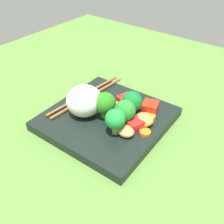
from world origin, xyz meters
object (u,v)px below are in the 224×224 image
rice_mound (84,101)px  broccoli_floret_0 (115,120)px  square_plate (107,119)px  carrot_slice_2 (150,117)px  chopstick_pair (87,96)px

rice_mound → broccoli_floret_0: size_ratio=1.34×
square_plate → carrot_slice_2: 9.07cm
square_plate → chopstick_pair: chopstick_pair is taller
broccoli_floret_0 → carrot_slice_2: 9.20cm
rice_mound → chopstick_pair: 7.07cm
square_plate → rice_mound: bearing=121.6°
chopstick_pair → carrot_slice_2: bearing=102.6°
rice_mound → carrot_slice_2: size_ratio=3.23×
carrot_slice_2 → chopstick_pair: size_ratio=0.11×
square_plate → carrot_slice_2: bearing=-58.7°
rice_mound → broccoli_floret_0: bearing=-97.3°
square_plate → rice_mound: 6.33cm
broccoli_floret_0 → chopstick_pair: 14.56cm
square_plate → rice_mound: (-2.42, 3.93, 4.34)cm
chopstick_pair → square_plate: bearing=77.4°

